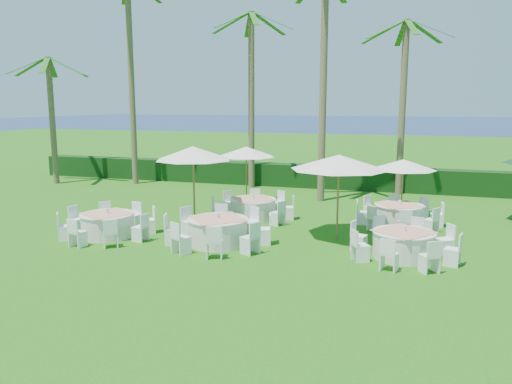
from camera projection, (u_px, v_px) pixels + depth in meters
The scene contains 17 objects.
ground at pixel (251, 249), 15.38m from camera, with size 120.00×120.00×0.00m, color #1F580F.
hedge at pixel (321, 176), 26.54m from camera, with size 34.00×1.00×1.20m, color black.
ocean at pixel (392, 124), 111.19m from camera, with size 260.00×260.00×0.00m, color navy.
banquet_table_a at pixel (108, 224), 16.78m from camera, with size 3.18×3.18×0.96m.
banquet_table_b at pixel (218, 231), 15.85m from camera, with size 3.34×3.34×1.01m.
banquet_table_c at pixel (403, 244), 14.46m from camera, with size 3.13×3.13×0.95m.
banquet_table_e at pixel (253, 208), 19.35m from camera, with size 3.17×3.17×0.96m.
banquet_table_f at pixel (399, 214), 18.31m from camera, with size 3.12×3.12×0.94m.
umbrella_a at pixel (193, 153), 18.19m from camera, with size 2.81×2.81×2.89m.
umbrella_b at pixel (339, 162), 16.17m from camera, with size 3.18×3.18×2.80m.
umbrella_c at pixel (246, 152), 22.17m from camera, with size 2.59×2.59×2.54m.
umbrella_d at pixel (403, 165), 19.31m from camera, with size 2.53×2.53×2.30m.
palm_a at pixel (131, 75), 26.97m from camera, with size 4.40×4.16×10.97m.
palm_b at pixel (251, 93), 25.99m from camera, with size 4.40×4.12×9.05m.
palm_c at pixel (323, 79), 22.10m from camera, with size 4.31×4.33×10.05m.
palm_d at pixel (403, 99), 23.99m from camera, with size 4.28×4.35×8.34m.
palm_f at pixel (52, 113), 27.44m from camera, with size 4.40×3.97×6.93m.
Camera 1 is at (4.59, -14.10, 4.42)m, focal length 35.00 mm.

